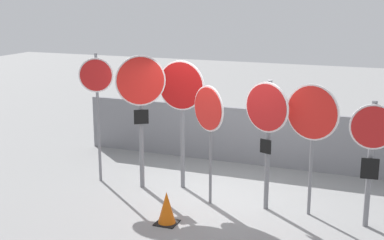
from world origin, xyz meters
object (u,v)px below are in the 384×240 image
(stop_sign_0, at_px, (97,88))
(traffic_cone_0, at_px, (167,208))
(stop_sign_3, at_px, (209,115))
(stop_sign_5, at_px, (312,119))
(stop_sign_1, at_px, (141,97))
(stop_sign_2, at_px, (181,98))
(stop_sign_6, at_px, (372,144))
(stop_sign_4, at_px, (267,121))

(stop_sign_0, distance_m, traffic_cone_0, 2.99)
(stop_sign_3, relative_size, stop_sign_5, 0.95)
(stop_sign_1, distance_m, stop_sign_2, 0.76)
(stop_sign_0, bearing_deg, stop_sign_3, -31.52)
(stop_sign_2, relative_size, traffic_cone_0, 4.53)
(stop_sign_1, xyz_separation_m, stop_sign_6, (4.17, -0.29, -0.41))
(stop_sign_2, relative_size, stop_sign_6, 1.20)
(stop_sign_1, distance_m, stop_sign_4, 2.48)
(stop_sign_5, xyz_separation_m, stop_sign_6, (0.96, -0.14, -0.30))
(stop_sign_1, height_order, stop_sign_4, stop_sign_1)
(stop_sign_1, bearing_deg, stop_sign_5, -35.86)
(stop_sign_2, xyz_separation_m, traffic_cone_0, (0.41, -1.62, -1.52))
(stop_sign_6, bearing_deg, stop_sign_5, 166.19)
(stop_sign_6, relative_size, traffic_cone_0, 3.78)
(stop_sign_3, bearing_deg, stop_sign_6, 32.86)
(stop_sign_0, relative_size, stop_sign_5, 1.14)
(stop_sign_4, xyz_separation_m, traffic_cone_0, (-1.35, -1.17, -1.33))
(stop_sign_3, height_order, stop_sign_4, stop_sign_4)
(stop_sign_1, height_order, stop_sign_3, stop_sign_1)
(stop_sign_3, height_order, traffic_cone_0, stop_sign_3)
(stop_sign_0, bearing_deg, stop_sign_6, -27.58)
(stop_sign_4, height_order, stop_sign_6, stop_sign_4)
(stop_sign_5, bearing_deg, stop_sign_1, -165.74)
(stop_sign_3, bearing_deg, traffic_cone_0, -75.14)
(stop_sign_1, relative_size, stop_sign_4, 1.13)
(stop_sign_5, xyz_separation_m, traffic_cone_0, (-2.09, -1.19, -1.42))
(stop_sign_2, xyz_separation_m, stop_sign_4, (1.76, -0.46, -0.19))
(stop_sign_5, height_order, traffic_cone_0, stop_sign_5)
(stop_sign_1, bearing_deg, traffic_cone_0, -83.46)
(stop_sign_2, distance_m, stop_sign_6, 3.53)
(stop_sign_6, bearing_deg, stop_sign_1, 170.62)
(stop_sign_3, height_order, stop_sign_5, stop_sign_5)
(stop_sign_0, distance_m, stop_sign_2, 1.70)
(stop_sign_1, bearing_deg, stop_sign_3, -44.48)
(traffic_cone_0, bearing_deg, stop_sign_2, 104.12)
(stop_sign_2, height_order, stop_sign_5, stop_sign_2)
(stop_sign_4, bearing_deg, stop_sign_2, -173.06)
(stop_sign_3, bearing_deg, stop_sign_2, 175.72)
(stop_sign_0, distance_m, stop_sign_6, 5.17)
(stop_sign_3, bearing_deg, stop_sign_5, 37.51)
(stop_sign_2, xyz_separation_m, stop_sign_3, (0.75, -0.57, -0.15))
(stop_sign_2, distance_m, stop_sign_4, 1.82)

